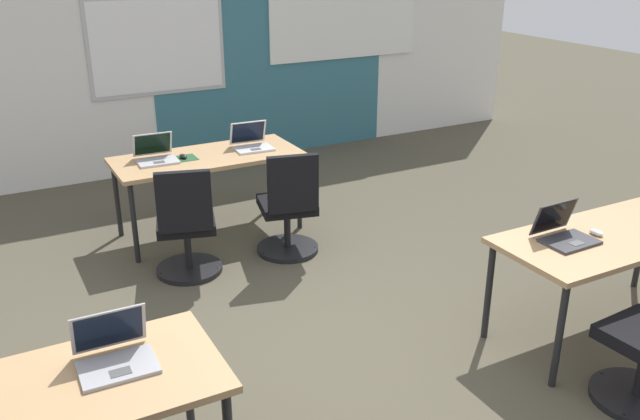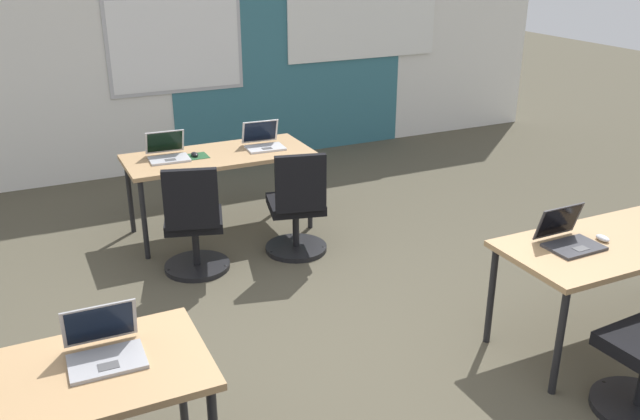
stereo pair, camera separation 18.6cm
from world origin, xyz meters
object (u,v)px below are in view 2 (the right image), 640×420
at_px(laptop_far_right, 263,142).
at_px(chair_far_right, 297,212).
at_px(laptop_near_left_inner, 104,348).
at_px(chair_far_left, 194,229).
at_px(mouse_near_right_inner, 603,238).
at_px(laptop_far_left, 168,153).
at_px(laptop_near_right_inner, 569,238).
at_px(desk_far_center, 219,160).
at_px(desk_near_left, 21,399).
at_px(desk_near_right, 621,247).
at_px(mouse_far_left, 195,154).

relative_size(laptop_far_right, chair_far_right, 0.38).
bearing_deg(laptop_near_left_inner, chair_far_left, 66.26).
bearing_deg(mouse_near_right_inner, laptop_far_left, 125.81).
distance_m(laptop_far_right, laptop_near_right_inner, 2.89).
bearing_deg(desk_far_center, mouse_near_right_inner, -59.77).
distance_m(desk_near_left, desk_near_right, 3.50).
bearing_deg(chair_far_right, desk_far_center, -47.78).
distance_m(desk_near_left, mouse_far_left, 3.20).
height_order(laptop_far_right, mouse_far_left, laptop_far_right).
bearing_deg(chair_far_right, laptop_near_left_inner, 61.08).
xyz_separation_m(laptop_far_left, mouse_near_right_inner, (2.04, -2.82, -0.03)).
distance_m(laptop_far_right, mouse_near_right_inner, 3.02).
relative_size(laptop_far_right, chair_far_left, 0.38).
relative_size(desk_far_center, chair_far_right, 1.74).
xyz_separation_m(desk_near_right, chair_far_left, (-2.19, 2.08, -0.28)).
bearing_deg(desk_far_center, chair_far_left, -121.30).
bearing_deg(chair_far_right, desk_near_left, 56.73).
bearing_deg(laptop_near_left_inner, mouse_near_right_inner, 0.74).
height_order(desk_near_right, desk_far_center, same).
relative_size(desk_near_left, laptop_far_left, 4.63).
bearing_deg(laptop_near_right_inner, chair_far_right, 114.61).
xyz_separation_m(desk_near_left, laptop_near_left_inner, (0.37, 0.07, 0.11)).
distance_m(laptop_far_right, laptop_near_left_inner, 3.29).
height_order(mouse_near_right_inner, laptop_near_left_inner, laptop_near_left_inner).
relative_size(desk_far_center, laptop_far_left, 4.63).
distance_m(desk_near_left, chair_far_left, 2.47).
bearing_deg(laptop_far_left, desk_far_center, -4.69).
xyz_separation_m(chair_far_left, laptop_near_left_inner, (-0.94, -2.01, 0.39)).
distance_m(desk_near_right, mouse_far_left, 3.42).
height_order(laptop_far_left, mouse_near_right_inner, laptop_far_left).
relative_size(desk_far_center, laptop_near_right_inner, 4.76).
bearing_deg(mouse_near_right_inner, chair_far_left, 135.13).
height_order(chair_far_left, laptop_near_right_inner, laptop_near_right_inner).
distance_m(laptop_far_right, laptop_far_left, 0.85).
xyz_separation_m(chair_far_right, chair_far_left, (-0.86, 0.03, 0.00)).
bearing_deg(desk_far_center, laptop_far_left, 172.35).
bearing_deg(mouse_far_left, desk_near_right, -55.12).
relative_size(desk_far_center, chair_far_left, 1.74).
height_order(laptop_far_left, laptop_near_right_inner, laptop_near_right_inner).
distance_m(desk_far_center, laptop_near_left_inner, 3.06).
relative_size(desk_far_center, laptop_far_right, 4.57).
bearing_deg(desk_near_left, desk_near_right, 0.00).
distance_m(laptop_far_right, mouse_far_left, 0.64).
distance_m(desk_near_left, laptop_far_right, 3.56).
bearing_deg(mouse_near_right_inner, chair_far_right, 120.75).
distance_m(desk_near_left, chair_far_right, 2.99).
distance_m(desk_near_right, desk_far_center, 3.30).
xyz_separation_m(desk_near_right, mouse_near_right_inner, (-0.14, 0.03, 0.08)).
distance_m(desk_near_left, desk_far_center, 3.30).
xyz_separation_m(laptop_far_right, chair_far_right, (-0.01, -0.77, -0.39)).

